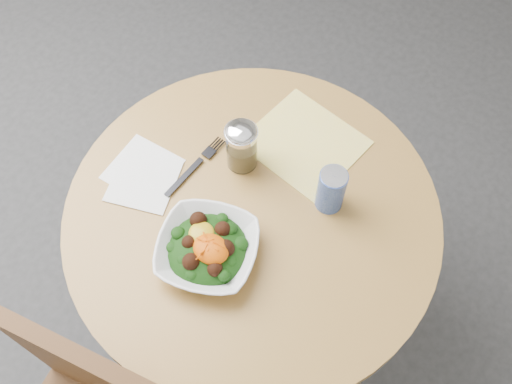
{
  "coord_description": "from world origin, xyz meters",
  "views": [
    {
      "loc": [
        0.36,
        -0.52,
        1.95
      ],
      "look_at": [
        -0.0,
        0.02,
        0.81
      ],
      "focal_mm": 40.0,
      "sensor_mm": 36.0,
      "label": 1
    }
  ],
  "objects": [
    {
      "name": "fork",
      "position": [
        -0.19,
        0.03,
        0.76
      ],
      "size": [
        0.04,
        0.21,
        0.0
      ],
      "color": "black",
      "rests_on": "table"
    },
    {
      "name": "table",
      "position": [
        0.0,
        0.0,
        0.55
      ],
      "size": [
        0.9,
        0.9,
        0.75
      ],
      "color": "black",
      "rests_on": "ground"
    },
    {
      "name": "cloth_napkin",
      "position": [
        0.0,
        0.24,
        0.75
      ],
      "size": [
        0.3,
        0.28,
        0.0
      ],
      "primitive_type": "cube",
      "rotation": [
        0.0,
        0.0,
        -0.15
      ],
      "color": "yellow",
      "rests_on": "table"
    },
    {
      "name": "beverage_can",
      "position": [
        0.14,
        0.12,
        0.81
      ],
      "size": [
        0.07,
        0.07,
        0.13
      ],
      "color": "navy",
      "rests_on": "table"
    },
    {
      "name": "ground",
      "position": [
        0.0,
        0.0,
        0.0
      ],
      "size": [
        6.0,
        6.0,
        0.0
      ],
      "primitive_type": "plane",
      "color": "#2D2D2F",
      "rests_on": "ground"
    },
    {
      "name": "paper_napkins",
      "position": [
        -0.28,
        -0.07,
        0.75
      ],
      "size": [
        0.2,
        0.2,
        0.0
      ],
      "color": "white",
      "rests_on": "table"
    },
    {
      "name": "salad_bowl",
      "position": [
        -0.02,
        -0.15,
        0.78
      ],
      "size": [
        0.29,
        0.29,
        0.08
      ],
      "color": "white",
      "rests_on": "table"
    },
    {
      "name": "spice_shaker",
      "position": [
        -0.1,
        0.1,
        0.82
      ],
      "size": [
        0.08,
        0.08,
        0.14
      ],
      "color": "silver",
      "rests_on": "table"
    }
  ]
}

